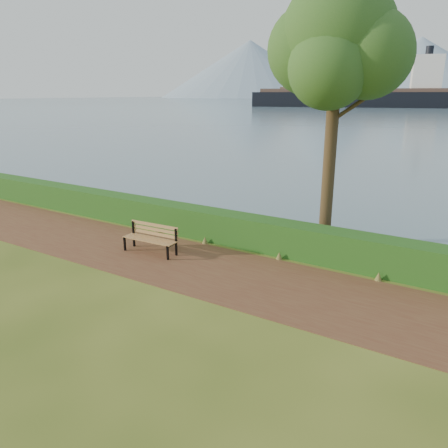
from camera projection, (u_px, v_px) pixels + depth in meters
The scene contains 6 objects.
ground at pixel (196, 271), 12.25m from camera, with size 140.00×140.00×0.00m, color #3F5117.
path at pixel (202, 267), 12.49m from camera, with size 40.00×3.40×0.01m, color #5A2E1E.
hedge at pixel (242, 230), 14.21m from camera, with size 32.00×0.85×1.00m, color #194E16.
bench at pixel (152, 236), 13.55m from camera, with size 1.81×0.62×0.90m.
tree at pixel (337, 41), 12.73m from camera, with size 4.36×3.66×8.39m.
cargo_ship at pixel (361, 98), 149.23m from camera, with size 69.91×27.23×21.05m.
Camera 1 is at (6.71, -9.18, 4.80)m, focal length 35.00 mm.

